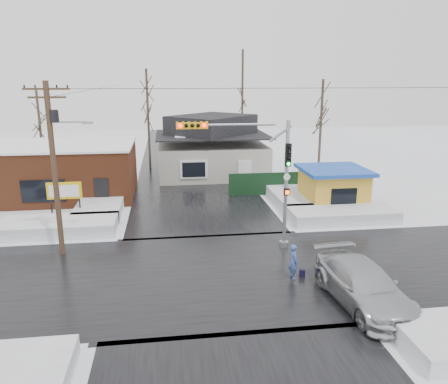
{
  "coord_description": "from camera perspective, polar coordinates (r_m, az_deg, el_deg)",
  "views": [
    {
      "loc": [
        -2.36,
        -19.14,
        9.14
      ],
      "look_at": [
        0.76,
        3.98,
        3.0
      ],
      "focal_mm": 35.0,
      "sensor_mm": 36.0,
      "label": 1
    }
  ],
  "objects": [
    {
      "name": "utility_pole",
      "position": [
        23.66,
        -21.23,
        3.94
      ],
      "size": [
        3.15,
        0.44,
        9.0
      ],
      "color": "#382619",
      "rests_on": "ground"
    },
    {
      "name": "ground",
      "position": [
        21.34,
        -0.61,
        -10.61
      ],
      "size": [
        120.0,
        120.0,
        0.0
      ],
      "primitive_type": "plane",
      "color": "white",
      "rests_on": "ground"
    },
    {
      "name": "kiosk",
      "position": [
        32.38,
        14.04,
        0.58
      ],
      "size": [
        4.6,
        4.6,
        2.88
      ],
      "color": "gold",
      "rests_on": "ground"
    },
    {
      "name": "tree_far_west",
      "position": [
        44.77,
        -23.12,
        10.03
      ],
      "size": [
        3.0,
        3.0,
        8.0
      ],
      "color": "#332821",
      "rests_on": "ground"
    },
    {
      "name": "fence",
      "position": [
        35.28,
        7.07,
        1.12
      ],
      "size": [
        8.0,
        0.12,
        1.8
      ],
      "primitive_type": "cube",
      "color": "black",
      "rests_on": "ground"
    },
    {
      "name": "tree_far_left",
      "position": [
        45.18,
        -10.03,
        13.02
      ],
      "size": [
        3.0,
        3.0,
        10.0
      ],
      "color": "#332821",
      "rests_on": "ground"
    },
    {
      "name": "road_ew",
      "position": [
        21.34,
        -0.61,
        -10.59
      ],
      "size": [
        120.0,
        10.0,
        0.02
      ],
      "primitive_type": "cube",
      "color": "black",
      "rests_on": "ground"
    },
    {
      "name": "snowbank_ne",
      "position": [
        29.81,
        15.1,
        -2.83
      ],
      "size": [
        7.0,
        3.0,
        0.8
      ],
      "primitive_type": "cube",
      "color": "white",
      "rests_on": "ground"
    },
    {
      "name": "car",
      "position": [
        19.26,
        17.69,
        -11.53
      ],
      "size": [
        2.87,
        5.98,
        1.68
      ],
      "primitive_type": "imported",
      "rotation": [
        0.0,
        0.0,
        0.09
      ],
      "color": "#B3B7BA",
      "rests_on": "ground"
    },
    {
      "name": "shopping_bag",
      "position": [
        21.25,
        10.17,
        -10.46
      ],
      "size": [
        0.3,
        0.19,
        0.35
      ],
      "primitive_type": "cube",
      "rotation": [
        0.0,
        0.0,
        -0.27
      ],
      "color": "black",
      "rests_on": "ground"
    },
    {
      "name": "pedestrian",
      "position": [
        20.79,
        9.05,
        -9.0
      ],
      "size": [
        0.49,
        0.67,
        1.67
      ],
      "primitive_type": "imported",
      "rotation": [
        0.0,
        0.0,
        1.73
      ],
      "color": "#3B57A5",
      "rests_on": "ground"
    },
    {
      "name": "marquee_sign",
      "position": [
        30.26,
        -20.12,
        0.03
      ],
      "size": [
        2.2,
        0.21,
        2.55
      ],
      "color": "black",
      "rests_on": "ground"
    },
    {
      "name": "tree_far_right",
      "position": [
        41.74,
        12.7,
        11.67
      ],
      "size": [
        3.0,
        3.0,
        9.0
      ],
      "color": "#332821",
      "rests_on": "ground"
    },
    {
      "name": "snowbank_nside_w",
      "position": [
        32.67,
        -15.57,
        -1.33
      ],
      "size": [
        3.0,
        8.0,
        0.8
      ],
      "primitive_type": "cube",
      "color": "white",
      "rests_on": "ground"
    },
    {
      "name": "road_ns",
      "position": [
        21.34,
        -0.61,
        -10.59
      ],
      "size": [
        10.0,
        120.0,
        0.02
      ],
      "primitive_type": "cube",
      "color": "black",
      "rests_on": "ground"
    },
    {
      "name": "snowbank_nside_e",
      "position": [
        33.67,
        8.72,
        -0.47
      ],
      "size": [
        3.0,
        8.0,
        0.8
      ],
      "primitive_type": "cube",
      "color": "white",
      "rests_on": "ground"
    },
    {
      "name": "tree_far_mid",
      "position": [
        47.88,
        2.45,
        15.21
      ],
      "size": [
        3.0,
        3.0,
        12.0
      ],
      "color": "#332821",
      "rests_on": "ground"
    },
    {
      "name": "traffic_signal",
      "position": [
        23.08,
        4.46,
        3.2
      ],
      "size": [
        6.05,
        0.68,
        7.0
      ],
      "color": "gray",
      "rests_on": "ground"
    },
    {
      "name": "house",
      "position": [
        41.88,
        -1.63,
        5.78
      ],
      "size": [
        10.4,
        8.4,
        5.76
      ],
      "color": "#B0AC9F",
      "rests_on": "ground"
    },
    {
      "name": "snowbank_nw",
      "position": [
        28.35,
        -20.88,
        -4.22
      ],
      "size": [
        7.0,
        3.0,
        0.8
      ],
      "primitive_type": "cube",
      "color": "white",
      "rests_on": "ground"
    },
    {
      "name": "brick_building",
      "position": [
        36.86,
        -21.11,
        2.7
      ],
      "size": [
        12.2,
        8.2,
        4.12
      ],
      "color": "brown",
      "rests_on": "ground"
    }
  ]
}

